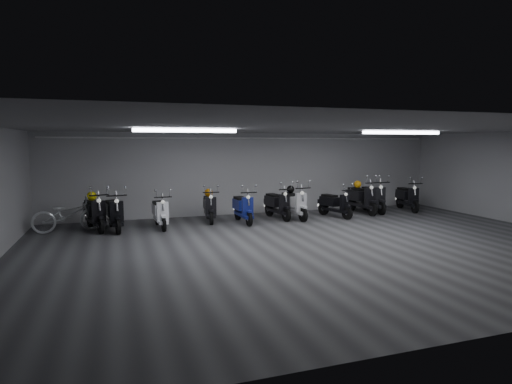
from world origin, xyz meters
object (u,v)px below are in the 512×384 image
object	(u,v)px
scooter_0	(94,207)
bicycle	(68,211)
helmet_3	(92,196)
scooter_7	(335,200)
scooter_3	(209,202)
scooter_6	(294,199)
scooter_9	(373,193)
helmet_0	(358,184)
scooter_5	(278,200)
scooter_10	(408,193)
helmet_2	(209,193)
scooter_1	(114,208)
scooter_2	(160,208)
helmet_1	(290,189)
scooter_8	(362,194)
scooter_4	(243,203)

from	to	relation	value
scooter_0	bicycle	world-z (taller)	scooter_0
helmet_3	scooter_7	bearing A→B (deg)	-3.78
scooter_3	scooter_6	distance (m)	2.74
bicycle	scooter_9	bearing A→B (deg)	-98.03
scooter_3	scooter_7	xyz separation A→B (m)	(4.12, -0.53, -0.02)
scooter_7	helmet_0	bearing A→B (deg)	10.53
scooter_5	helmet_0	size ratio (longest dim) A/B	6.42
scooter_6	scooter_10	distance (m)	4.61
scooter_6	helmet_2	world-z (taller)	scooter_6
scooter_1	helmet_2	size ratio (longest dim) A/B	6.67
bicycle	scooter_10	distance (m)	11.36
helmet_3	scooter_2	bearing A→B (deg)	-15.57
scooter_1	scooter_2	distance (m)	1.26
scooter_0	bicycle	bearing A→B (deg)	160.87
scooter_9	helmet_1	size ratio (longest dim) A/B	7.29
bicycle	scooter_10	xyz separation A→B (m)	(11.36, 0.10, 0.06)
scooter_1	scooter_9	distance (m)	8.76
scooter_9	helmet_3	size ratio (longest dim) A/B	6.88
scooter_10	scooter_2	bearing A→B (deg)	-165.46
scooter_8	helmet_2	bearing A→B (deg)	173.56
scooter_2	scooter_3	size ratio (longest dim) A/B	0.98
scooter_7	helmet_3	distance (m)	7.56
scooter_8	helmet_2	world-z (taller)	scooter_8
scooter_1	scooter_7	distance (m)	6.95
scooter_1	scooter_4	bearing A→B (deg)	-9.38
helmet_1	helmet_2	size ratio (longest dim) A/B	0.97
scooter_5	scooter_8	xyz separation A→B (m)	(3.19, 0.08, 0.07)
scooter_2	scooter_6	xyz separation A→B (m)	(4.28, 0.18, 0.06)
helmet_1	scooter_5	bearing A→B (deg)	-170.85
scooter_5	helmet_3	bearing A→B (deg)	170.23
scooter_5	helmet_2	size ratio (longest dim) A/B	6.45
scooter_7	helmet_2	size ratio (longest dim) A/B	6.02
scooter_3	helmet_3	distance (m)	3.43
scooter_7	scooter_10	distance (m)	3.22
scooter_0	helmet_3	world-z (taller)	scooter_0
scooter_3	scooter_8	bearing A→B (deg)	5.31
scooter_7	helmet_1	size ratio (longest dim) A/B	6.20
scooter_7	scooter_8	distance (m)	1.33
scooter_4	scooter_10	distance (m)	6.39
scooter_8	helmet_3	xyz separation A→B (m)	(-8.80, 0.09, 0.25)
scooter_7	scooter_1	bearing A→B (deg)	161.99
scooter_5	helmet_1	size ratio (longest dim) A/B	6.64
helmet_1	helmet_3	size ratio (longest dim) A/B	0.94
helmet_1	helmet_3	world-z (taller)	helmet_3
scooter_10	scooter_4	bearing A→B (deg)	-164.63
scooter_8	scooter_0	bearing A→B (deg)	178.28
scooter_6	scooter_9	size ratio (longest dim) A/B	0.95
bicycle	scooter_3	bearing A→B (deg)	-95.81
scooter_1	scooter_7	bearing A→B (deg)	-9.18
helmet_0	scooter_10	bearing A→B (deg)	-7.84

